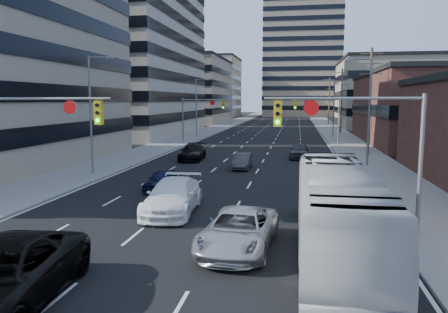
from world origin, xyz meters
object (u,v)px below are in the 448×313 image
black_pickup (0,276)px  sedan_blue (163,180)px  white_van (173,196)px  silver_suv (239,230)px  transit_bus (337,210)px

black_pickup → sedan_blue: (-0.46, 16.16, -0.26)m
white_van → black_pickup: bearing=-102.7°
black_pickup → silver_suv: black_pickup is taller
transit_bus → sedan_blue: transit_bus is taller
silver_suv → sedan_blue: (-6.31, 10.33, -0.10)m
white_van → transit_bus: size_ratio=0.49×
white_van → sedan_blue: 5.84m
white_van → silver_suv: (4.06, -4.94, -0.09)m
silver_suv → transit_bus: size_ratio=0.46×
black_pickup → white_van: size_ratio=1.13×
white_van → silver_suv: 6.40m
black_pickup → silver_suv: 8.27m
black_pickup → silver_suv: size_ratio=1.21×
silver_suv → black_pickup: bearing=-130.5°
black_pickup → transit_bus: 11.34m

